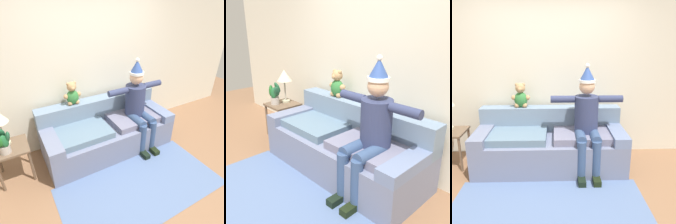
{
  "view_description": "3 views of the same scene",
  "coord_description": "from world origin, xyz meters",
  "views": [
    {
      "loc": [
        -1.32,
        -1.53,
        2.34
      ],
      "look_at": [
        0.05,
        0.91,
        0.74
      ],
      "focal_mm": 32.04,
      "sensor_mm": 36.0,
      "label": 1
    },
    {
      "loc": [
        2.12,
        -1.14,
        1.87
      ],
      "look_at": [
        0.1,
        0.78,
        0.88
      ],
      "focal_mm": 42.03,
      "sensor_mm": 36.0,
      "label": 2
    },
    {
      "loc": [
        0.09,
        -2.45,
        1.87
      ],
      "look_at": [
        0.2,
        0.77,
        0.91
      ],
      "focal_mm": 39.81,
      "sensor_mm": 36.0,
      "label": 3
    }
  ],
  "objects": [
    {
      "name": "ground_plane",
      "position": [
        0.0,
        0.0,
        0.0
      ],
      "size": [
        10.0,
        10.0,
        0.0
      ],
      "primitive_type": "plane",
      "color": "#855F43"
    },
    {
      "name": "back_wall",
      "position": [
        0.0,
        1.55,
        1.35
      ],
      "size": [
        7.0,
        0.1,
        2.7
      ],
      "primitive_type": "cube",
      "color": "beige",
      "rests_on": "ground_plane"
    },
    {
      "name": "couch",
      "position": [
        0.0,
        1.01,
        0.33
      ],
      "size": [
        2.16,
        0.9,
        0.84
      ],
      "color": "slate",
      "rests_on": "ground_plane"
    },
    {
      "name": "person_seated",
      "position": [
        0.52,
        0.85,
        0.79
      ],
      "size": [
        1.02,
        0.77,
        1.54
      ],
      "color": "navy",
      "rests_on": "ground_plane"
    },
    {
      "name": "teddy_bear",
      "position": [
        -0.45,
        1.3,
        1.01
      ],
      "size": [
        0.29,
        0.17,
        0.38
      ],
      "color": "#317637",
      "rests_on": "couch"
    },
    {
      "name": "area_rug",
      "position": [
        0.0,
        -0.03,
        0.0
      ],
      "size": [
        2.29,
        1.13,
        0.01
      ],
      "primitive_type": "cube",
      "color": "slate",
      "rests_on": "ground_plane"
    }
  ]
}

